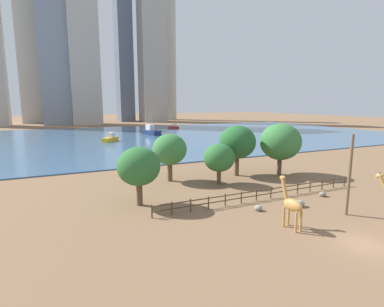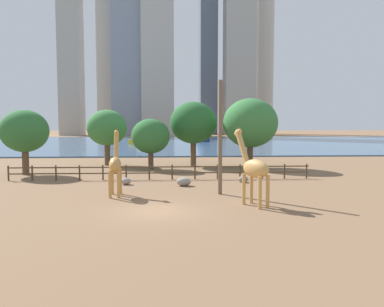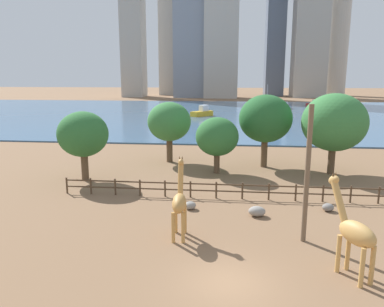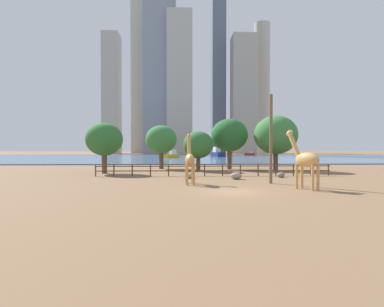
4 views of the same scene
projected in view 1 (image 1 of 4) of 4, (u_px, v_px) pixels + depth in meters
name	position (u px, v px, depth m)	size (l,w,h in m)	color
ground_plane	(126.00, 137.00, 94.11)	(400.00, 400.00, 0.00)	brown
harbor_water	(128.00, 138.00, 91.41)	(180.00, 86.00, 0.20)	#3D6084
giraffe_companion	(292.00, 204.00, 25.35)	(0.88, 2.74, 4.58)	#C18C47
utility_pole	(349.00, 175.00, 28.14)	(0.28, 0.28, 7.78)	brown
boulder_near_fence	(323.00, 194.00, 34.38)	(0.79, 0.73, 0.55)	gray
boulder_by_pole	(258.00, 208.00, 29.83)	(0.80, 0.74, 0.56)	gray
boulder_small	(300.00, 203.00, 30.97)	(1.13, 0.90, 0.67)	gray
enclosure_fence	(264.00, 193.00, 33.22)	(26.12, 0.14, 1.30)	#4C3826
tree_left_large	(237.00, 142.00, 43.52)	(5.35, 5.35, 7.41)	brown
tree_center_broad	(170.00, 150.00, 40.52)	(4.66, 4.66, 6.51)	brown
tree_right_tall	(139.00, 167.00, 30.80)	(4.48, 4.48, 6.19)	brown
tree_left_small	(281.00, 142.00, 44.22)	(6.03, 6.03, 7.67)	brown
tree_right_small	(219.00, 158.00, 39.13)	(4.11, 4.11, 5.40)	brown
boat_ferry	(111.00, 138.00, 81.89)	(5.06, 5.58, 2.45)	gold
boat_sailboat	(151.00, 131.00, 99.09)	(4.47, 8.04, 6.85)	navy
boat_tug	(174.00, 127.00, 123.57)	(4.34, 1.87, 1.86)	#B22D28
skyline_tower_needle	(56.00, 19.00, 140.56)	(17.73, 12.94, 99.11)	gray
skyline_block_central	(83.00, 43.00, 143.51)	(13.79, 10.88, 78.01)	#B7B2A8
skyline_tower_glass	(27.00, 21.00, 151.82)	(11.91, 9.07, 103.42)	#B7B2A8
skyline_block_left	(152.00, 60.00, 167.05)	(13.51, 12.48, 68.36)	#ADA89E
skyline_block_right	(123.00, 24.00, 167.80)	(8.12, 12.70, 108.96)	slate
skyline_tower_short	(168.00, 53.00, 186.03)	(10.04, 10.04, 82.17)	#B7B2A8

